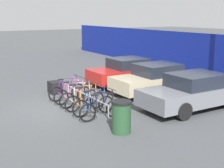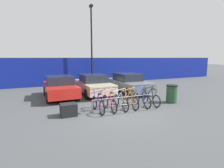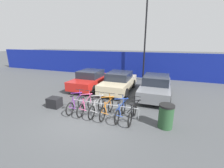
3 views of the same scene
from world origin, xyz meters
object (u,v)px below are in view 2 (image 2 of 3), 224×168
(car_red, at_px, (60,87))
(lamp_post, at_px, (92,42))
(car_grey, at_px, (128,83))
(cargo_crate, at_px, (69,110))
(bicycle_orange, at_px, (130,100))
(trash_bin, at_px, (172,94))
(bicycle_blue, at_px, (141,99))
(bicycle_purple, at_px, (98,104))
(bicycle_silver, at_px, (120,102))
(car_beige, at_px, (94,84))
(bicycle_black, at_px, (150,98))
(bicycle_pink, at_px, (109,103))
(bike_rack, at_px, (125,98))

(car_red, height_order, lamp_post, lamp_post)
(car_grey, height_order, cargo_crate, car_grey)
(car_red, bearing_deg, lamp_post, 49.68)
(bicycle_orange, bearing_deg, trash_bin, -1.26)
(bicycle_blue, bearing_deg, bicycle_purple, -178.32)
(bicycle_silver, distance_m, car_beige, 4.01)
(bicycle_black, xyz_separation_m, car_grey, (0.71, 3.74, 0.31))
(bicycle_pink, bearing_deg, car_grey, 52.29)
(bicycle_pink, bearing_deg, bicycle_purple, -177.77)
(car_grey, bearing_deg, bicycle_orange, -117.92)
(bicycle_purple, bearing_deg, bicycle_orange, -0.75)
(car_beige, xyz_separation_m, trash_bin, (3.35, -4.06, -0.17))
(bike_rack, relative_size, car_beige, 0.86)
(bicycle_pink, bearing_deg, car_red, 117.01)
(bicycle_silver, bearing_deg, lamp_post, 83.59)
(car_beige, bearing_deg, bicycle_silver, -88.58)
(bicycle_purple, height_order, cargo_crate, bicycle_purple)
(car_beige, bearing_deg, bicycle_pink, -97.14)
(bicycle_blue, relative_size, lamp_post, 0.24)
(bicycle_blue, bearing_deg, car_red, 134.79)
(bicycle_black, bearing_deg, cargo_crate, -177.42)
(bicycle_blue, bearing_deg, trash_bin, -0.32)
(bicycle_purple, distance_m, bicycle_black, 3.01)
(bicycle_purple, relative_size, bicycle_silver, 1.00)
(car_red, bearing_deg, bicycle_blue, -46.89)
(bicycle_purple, distance_m, bicycle_silver, 1.19)
(bike_rack, height_order, bicycle_silver, bicycle_silver)
(bicycle_silver, xyz_separation_m, bicycle_orange, (0.55, 0.00, 0.00))
(bike_rack, height_order, bicycle_black, bicycle_black)
(bicycle_purple, distance_m, bicycle_orange, 1.74)
(bicycle_silver, relative_size, car_red, 0.43)
(bicycle_orange, distance_m, cargo_crate, 3.13)
(bike_rack, xyz_separation_m, bicycle_orange, (0.23, -0.15, -0.11))
(bicycle_black, xyz_separation_m, car_red, (-4.22, 3.89, 0.31))
(bicycle_orange, height_order, bicycle_black, same)
(lamp_post, bearing_deg, cargo_crate, -114.55)
(bike_rack, bearing_deg, bicycle_blue, -9.09)
(bicycle_silver, bearing_deg, bike_rack, 26.35)
(bicycle_blue, relative_size, bicycle_black, 1.00)
(bicycle_silver, relative_size, bicycle_blue, 1.00)
(bicycle_purple, relative_size, bicycle_blue, 1.00)
(bike_rack, distance_m, bicycle_black, 1.52)
(bike_rack, distance_m, car_grey, 4.23)
(bike_rack, bearing_deg, bicycle_black, -5.63)
(bicycle_silver, xyz_separation_m, car_beige, (-0.10, 3.99, 0.31))
(bicycle_pink, relative_size, car_beige, 0.41)
(trash_bin, distance_m, cargo_crate, 5.83)
(bicycle_silver, xyz_separation_m, car_red, (-2.39, 3.89, 0.31))
(bicycle_silver, bearing_deg, bicycle_purple, -178.76)
(bicycle_silver, height_order, car_grey, car_grey)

